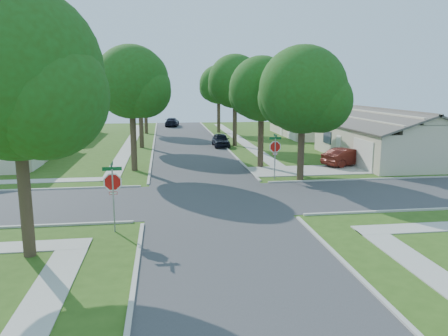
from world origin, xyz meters
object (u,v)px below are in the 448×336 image
car_curb_east (221,140)px  tree_w_mid (140,81)px  house_ne_far (314,123)px  tree_e_near (262,92)px  car_curb_west (172,122)px  tree_sw_corner (17,81)px  house_nw_far (50,124)px  tree_e_mid (236,84)px  stop_sign_ne (275,149)px  house_ne_near (388,141)px  tree_w_far (145,90)px  tree_e_far (219,86)px  stop_sign_sw (113,185)px  car_driveway (347,157)px  tree_ne_corner (304,94)px  tree_w_near (132,85)px

car_curb_east → tree_w_mid: bearing=177.6°
house_ne_far → tree_e_near: bearing=-119.3°
car_curb_east → car_curb_west: bearing=101.2°
tree_sw_corner → car_curb_west: 51.21m
house_ne_far → house_nw_far: size_ratio=1.00×
tree_e_mid → house_ne_far: (11.23, 7.99, -4.74)m
stop_sign_ne → house_ne_near: (11.29, 6.30, -0.51)m
tree_e_near → tree_w_far: bearing=110.6°
tree_e_far → car_curb_west: 12.43m
tree_e_far → tree_sw_corner: 42.77m
tree_e_near → car_curb_west: 35.38m
stop_sign_sw → stop_sign_ne: bearing=45.0°
house_nw_far → car_driveway: house_nw_far is taller
car_driveway → house_ne_far: bearing=-36.1°
stop_sign_sw → tree_e_mid: size_ratio=0.32×
tree_e_far → car_curb_west: size_ratio=1.93×
tree_w_mid → house_nw_far: tree_w_mid is taller
tree_e_far → car_curb_east: (-1.55, -13.38, -5.31)m
house_ne_near → house_ne_far: 18.00m
house_nw_far → tree_w_mid: bearing=-44.1°
tree_w_far → tree_sw_corner: size_ratio=0.84×
tree_w_far → car_curb_west: 11.23m
tree_sw_corner → house_ne_far: size_ratio=0.70×
tree_e_far → car_curb_east: 14.48m
house_ne_far → car_curb_west: 22.53m
tree_ne_corner → tree_sw_corner: bearing=-140.9°
tree_e_far → stop_sign_ne: bearing=-90.1°
stop_sign_sw → car_curb_west: bearing=85.8°
tree_w_mid → house_ne_far: tree_w_mid is taller
tree_w_mid → car_curb_east: size_ratio=2.45×
stop_sign_sw → stop_sign_ne: 13.29m
tree_w_mid → tree_w_far: size_ratio=1.19×
tree_e_near → tree_sw_corner: (-12.19, -16.00, 0.62)m
house_ne_near → car_curb_east: 16.03m
stop_sign_ne → tree_e_near: tree_e_near is taller
stop_sign_ne → tree_ne_corner: (1.66, -0.49, 3.56)m
stop_sign_sw → tree_e_near: bearing=55.4°
tree_e_near → tree_e_far: size_ratio=0.95×
stop_sign_ne → house_nw_far: 34.26m
tree_e_near → tree_w_near: size_ratio=0.92×
house_ne_far → car_curb_west: size_ratio=3.01×
tree_e_mid → car_driveway: 15.09m
house_ne_near → tree_e_mid: bearing=138.3°
tree_e_far → house_nw_far: bearing=-174.5°
stop_sign_sw → tree_w_mid: size_ratio=0.31×
tree_ne_corner → tree_w_mid: bearing=123.2°
tree_e_mid → house_nw_far: (-20.75, 10.99, -4.74)m
tree_w_mid → tree_e_mid: bearing=-0.0°
tree_sw_corner → tree_e_mid: bearing=66.5°
tree_w_near → tree_e_far: bearing=69.4°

